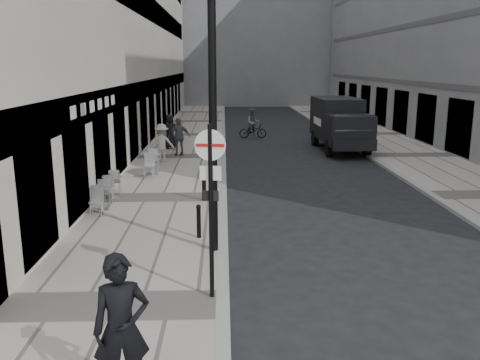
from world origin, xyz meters
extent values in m
cube|color=#A39D93|center=(-2.00, 18.00, 0.06)|extent=(4.00, 60.00, 0.12)
cube|color=#A39D93|center=(9.00, 18.00, 0.06)|extent=(4.00, 60.00, 0.12)
cube|color=gray|center=(1.50, 56.00, 11.00)|extent=(24.00, 16.00, 22.00)
imported|color=black|center=(-1.27, 0.08, 1.10)|extent=(0.80, 0.62, 1.96)
cylinder|color=black|center=(-0.20, 3.00, 1.73)|extent=(0.08, 0.08, 3.23)
cylinder|color=white|center=(-0.20, 3.00, 2.98)|extent=(0.55, 0.11, 0.55)
cube|color=#B21414|center=(-0.20, 2.98, 2.98)|extent=(0.51, 0.09, 0.06)
cube|color=white|center=(-0.20, 3.03, 2.47)|extent=(0.39, 0.08, 0.26)
cylinder|color=black|center=(-0.20, 5.46, 3.47)|extent=(0.18, 0.18, 6.70)
cylinder|color=black|center=(-0.60, 6.33, 0.52)|extent=(0.11, 0.11, 0.80)
cylinder|color=black|center=(-0.60, 9.89, 0.62)|extent=(0.13, 0.13, 1.00)
cylinder|color=black|center=(5.11, 18.23, 0.42)|extent=(0.31, 0.84, 0.83)
cylinder|color=black|center=(6.95, 18.26, 0.42)|extent=(0.31, 0.84, 0.83)
cylinder|color=black|center=(5.05, 21.77, 0.42)|extent=(0.31, 0.84, 0.83)
cylinder|color=black|center=(6.89, 21.80, 0.42)|extent=(0.31, 0.84, 0.83)
cube|color=black|center=(5.98, 20.95, 1.61)|extent=(2.14, 3.78, 2.08)
cube|color=black|center=(6.03, 18.14, 1.30)|extent=(2.11, 1.91, 1.46)
cube|color=#1E2328|center=(6.04, 17.36, 1.72)|extent=(1.83, 0.40, 0.77)
imported|color=black|center=(1.80, 24.74, 0.43)|extent=(1.67, 0.67, 0.86)
imported|color=slate|center=(1.80, 24.74, 0.96)|extent=(0.83, 0.66, 1.63)
imported|color=#56565B|center=(-2.07, 18.12, 1.02)|extent=(1.13, 0.72, 1.80)
imported|color=#BCB7AE|center=(-2.70, 16.55, 0.96)|extent=(1.12, 0.67, 1.69)
imported|color=black|center=(-2.73, 20.25, 1.01)|extent=(0.96, 0.72, 1.78)
cylinder|color=silver|center=(-3.60, 8.85, 0.13)|extent=(0.42, 0.42, 0.03)
cylinder|color=silver|center=(-3.60, 8.85, 0.48)|extent=(0.06, 0.06, 0.70)
cylinder|color=silver|center=(-3.60, 8.85, 0.83)|extent=(0.66, 0.66, 0.03)
cylinder|color=silver|center=(-3.60, 10.33, 0.13)|extent=(0.40, 0.40, 0.03)
cylinder|color=silver|center=(-3.60, 10.33, 0.47)|extent=(0.06, 0.06, 0.68)
cylinder|color=silver|center=(-3.60, 10.33, 0.81)|extent=(0.64, 0.64, 0.03)
cylinder|color=silver|center=(-2.80, 13.84, 0.14)|extent=(0.47, 0.47, 0.03)
cylinder|color=silver|center=(-2.80, 13.84, 0.53)|extent=(0.06, 0.06, 0.79)
cylinder|color=silver|center=(-2.80, 13.84, 0.92)|extent=(0.75, 0.75, 0.03)
camera|label=1|loc=(0.04, -5.78, 4.35)|focal=38.00mm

